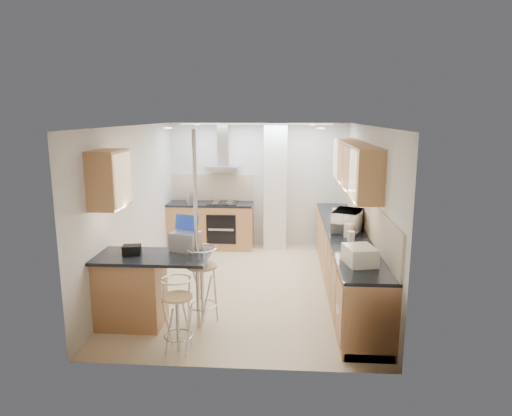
# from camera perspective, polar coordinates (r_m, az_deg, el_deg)

# --- Properties ---
(ground) EXTENTS (4.80, 4.80, 0.00)m
(ground) POSITION_cam_1_polar(r_m,az_deg,el_deg) (7.33, -0.85, -9.69)
(ground) COLOR beige
(ground) RESTS_ON ground
(room_shell) EXTENTS (3.64, 4.84, 2.51)m
(room_shell) POSITION_cam_1_polar(r_m,az_deg,el_deg) (7.27, 1.90, 2.74)
(room_shell) COLOR silver
(room_shell) RESTS_ON ground
(right_counter) EXTENTS (0.63, 4.40, 0.92)m
(right_counter) POSITION_cam_1_polar(r_m,az_deg,el_deg) (7.22, 11.17, -6.39)
(right_counter) COLOR #AF7146
(right_counter) RESTS_ON ground
(back_counter) EXTENTS (1.70, 0.63, 0.92)m
(back_counter) POSITION_cam_1_polar(r_m,az_deg,el_deg) (9.30, -5.65, -2.13)
(back_counter) COLOR #AF7146
(back_counter) RESTS_ON ground
(peninsula) EXTENTS (1.47, 0.72, 0.94)m
(peninsula) POSITION_cam_1_polar(r_m,az_deg,el_deg) (6.03, -12.91, -9.99)
(peninsula) COLOR #AF7146
(peninsula) RESTS_ON ground
(microwave) EXTENTS (0.56, 0.68, 0.32)m
(microwave) POSITION_cam_1_polar(r_m,az_deg,el_deg) (7.05, 11.40, -1.58)
(microwave) COLOR white
(microwave) RESTS_ON right_counter
(laptop) EXTENTS (0.42, 0.36, 0.24)m
(laptop) POSITION_cam_1_polar(r_m,az_deg,el_deg) (5.96, -8.81, -4.13)
(laptop) COLOR #A4A7AC
(laptop) RESTS_ON peninsula
(bag) EXTENTS (0.24, 0.20, 0.12)m
(bag) POSITION_cam_1_polar(r_m,az_deg,el_deg) (5.95, -15.27, -5.07)
(bag) COLOR black
(bag) RESTS_ON peninsula
(bar_stool_near) EXTENTS (0.46, 0.46, 0.89)m
(bar_stool_near) POSITION_cam_1_polar(r_m,az_deg,el_deg) (5.34, -9.76, -13.11)
(bar_stool_near) COLOR tan
(bar_stool_near) RESTS_ON ground
(bar_stool_end) EXTENTS (0.53, 0.53, 1.02)m
(bar_stool_end) POSITION_cam_1_polar(r_m,az_deg,el_deg) (6.01, -6.76, -9.51)
(bar_stool_end) COLOR tan
(bar_stool_end) RESTS_ON ground
(jar_a) EXTENTS (0.14, 0.14, 0.16)m
(jar_a) POSITION_cam_1_polar(r_m,az_deg,el_deg) (7.71, 12.07, -1.09)
(jar_a) COLOR #EEE9CF
(jar_a) RESTS_ON right_counter
(jar_b) EXTENTS (0.13, 0.13, 0.14)m
(jar_b) POSITION_cam_1_polar(r_m,az_deg,el_deg) (8.06, 9.88, -0.53)
(jar_b) COLOR #EEE9CF
(jar_b) RESTS_ON right_counter
(jar_c) EXTENTS (0.16, 0.16, 0.20)m
(jar_c) POSITION_cam_1_polar(r_m,az_deg,el_deg) (6.73, 11.50, -2.76)
(jar_c) COLOR beige
(jar_c) RESTS_ON right_counter
(jar_d) EXTENTS (0.11, 0.11, 0.14)m
(jar_d) POSITION_cam_1_polar(r_m,az_deg,el_deg) (6.53, 11.79, -3.47)
(jar_d) COLOR white
(jar_d) RESTS_ON right_counter
(bread_bin) EXTENTS (0.40, 0.47, 0.22)m
(bread_bin) POSITION_cam_1_polar(r_m,az_deg,el_deg) (5.57, 12.84, -5.79)
(bread_bin) COLOR #EEE9CF
(bread_bin) RESTS_ON right_counter
(kettle) EXTENTS (0.16, 0.16, 0.20)m
(kettle) POSITION_cam_1_polar(r_m,az_deg,el_deg) (9.28, -8.33, 1.32)
(kettle) COLOR silver
(kettle) RESTS_ON back_counter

